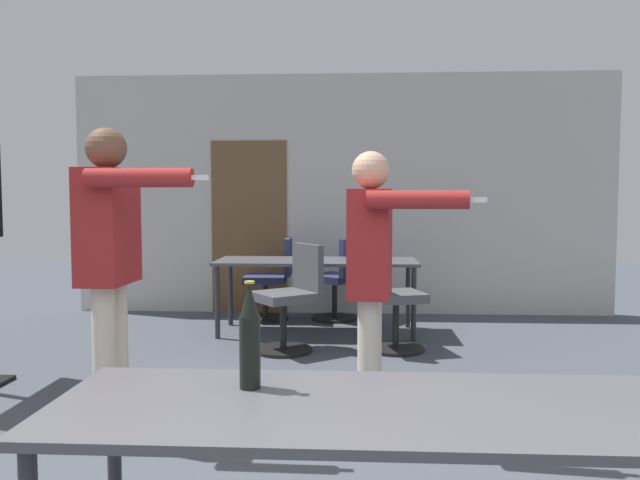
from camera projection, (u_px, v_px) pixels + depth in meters
back_wall at (340, 196)px, 7.39m from camera, size 6.37×0.12×2.82m
conference_table_near at (387, 425)px, 1.91m from camera, size 2.07×0.71×0.75m
conference_table_far at (317, 266)px, 6.32m from camera, size 2.02×0.76×0.75m
person_near_casual at (373, 263)px, 3.65m from camera, size 0.74×0.67×1.65m
person_center_tall at (111, 247)px, 3.69m from camera, size 0.80×0.66×1.79m
office_chair_near_pushed at (388, 301)px, 5.58m from camera, size 0.63×0.58×0.95m
office_chair_side_rolled at (290, 300)px, 5.59m from camera, size 0.68×0.67×0.96m
office_chair_far_left at (340, 282)px, 6.99m from camera, size 0.68×0.67×0.93m
office_chair_far_right at (272, 282)px, 7.02m from camera, size 0.56×0.52×0.93m
beer_bottle at (250, 338)px, 2.05m from camera, size 0.07×0.07×0.36m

